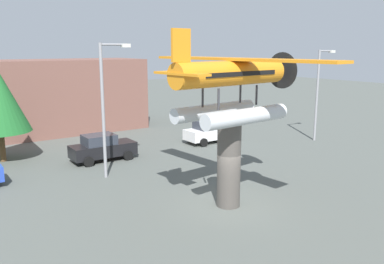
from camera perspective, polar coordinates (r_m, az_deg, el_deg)
The scene contains 8 objects.
ground_plane at distance 19.53m, azimuth 5.09°, elevation -10.23°, with size 140.00×140.00×0.00m, color #515651.
display_pedestal at distance 18.87m, azimuth 5.20°, elevation -4.54°, with size 1.10×1.10×4.04m, color #4C4742.
floatplane_monument at distance 18.28m, azimuth 5.70°, elevation 6.72°, with size 7.01×10.46×4.00m.
car_mid_black at distance 27.28m, azimuth -12.51°, elevation -2.13°, with size 4.20×2.02×1.76m.
car_far_white at distance 31.79m, azimuth 2.57°, elevation 0.10°, with size 4.20×2.02×1.76m.
streetlight_primary at distance 23.11m, azimuth -11.98°, elevation 4.34°, with size 1.84×0.28×7.57m.
streetlight_secondary at distance 33.63m, azimuth 17.44°, elevation 5.94°, with size 1.84×0.28×7.15m.
storefront_building at distance 37.54m, azimuth -18.61°, elevation 4.80°, with size 14.95×6.16×6.30m, color brown.
Camera 1 is at (-11.65, -13.87, 7.30)m, focal length 37.95 mm.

